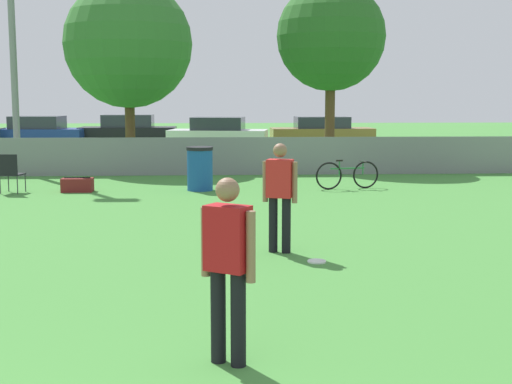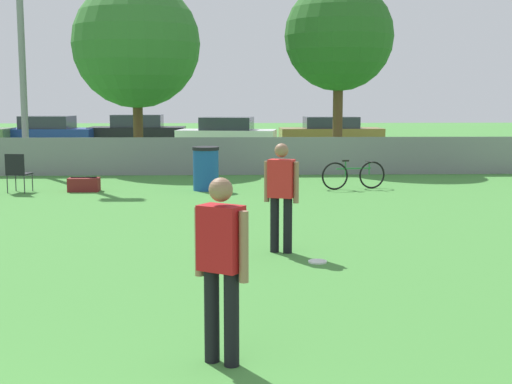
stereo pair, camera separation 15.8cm
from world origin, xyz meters
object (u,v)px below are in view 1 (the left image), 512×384
frisbee_disc (317,261)px  folding_chair_sideline (10,171)px  parked_car_dark (128,132)px  player_thrower_red (228,259)px  bicycle_sideline (347,175)px  player_defender_red (280,191)px  gear_bag_sideline (77,185)px  parked_car_tan (322,133)px  tree_near_pole (128,44)px  parked_car_white (218,135)px  tree_far_right (331,37)px  trash_bin (200,168)px  parked_car_blue (38,133)px

frisbee_disc → folding_chair_sideline: 9.70m
parked_car_dark → player_thrower_red: bearing=-81.1°
bicycle_sideline → player_defender_red: bearing=-120.5°
frisbee_disc → folding_chair_sideline: bearing=129.9°
gear_bag_sideline → parked_car_tan: parked_car_tan is taller
tree_near_pole → frisbee_disc: size_ratio=23.07×
tree_near_pole → bicycle_sideline: 9.27m
parked_car_dark → parked_car_tan: size_ratio=0.93×
parked_car_white → parked_car_tan: size_ratio=0.95×
parked_car_tan → player_thrower_red: bearing=-101.4°
tree_near_pole → parked_car_tan: (7.48, 8.18, -3.24)m
player_defender_red → player_thrower_red: 4.43m
bicycle_sideline → parked_car_tan: (1.46, 14.26, 0.33)m
tree_far_right → trash_bin: bearing=-124.6°
player_defender_red → folding_chair_sideline: (-5.76, 6.77, -0.38)m
gear_bag_sideline → parked_car_blue: parked_car_blue is taller
player_defender_red → frisbee_disc: (0.45, -0.66, -0.89)m
trash_bin → parked_car_dark: size_ratio=0.25×
gear_bag_sideline → parked_car_white: 13.39m
trash_bin → parked_car_blue: parked_car_blue is taller
bicycle_sideline → trash_bin: 3.63m
player_defender_red → tree_far_right: bearing=98.7°
folding_chair_sideline → parked_car_dark: size_ratio=0.22×
folding_chair_sideline → parked_car_dark: parked_car_dark is taller
tree_near_pole → bicycle_sideline: size_ratio=3.68×
trash_bin → gear_bag_sideline: trash_bin is taller
trash_bin → parked_car_dark: 15.34m
player_thrower_red → gear_bag_sideline: size_ratio=2.19×
player_defender_red → parked_car_blue: bearing=133.0°
frisbee_disc → parked_car_dark: bearing=103.2°
parked_car_blue → player_defender_red: bearing=-64.0°
player_defender_red → parked_car_dark: bearing=123.3°
trash_bin → parked_car_dark: (-3.54, 14.93, 0.18)m
bicycle_sideline → parked_car_blue: parked_car_blue is taller
tree_far_right → frisbee_disc: (-2.34, -13.69, -4.16)m
folding_chair_sideline → bicycle_sideline: folding_chair_sideline is taller
folding_chair_sideline → trash_bin: (4.44, 0.31, 0.01)m
tree_near_pole → parked_car_dark: bearing=97.4°
tree_near_pole → player_thrower_red: bearing=-80.6°
gear_bag_sideline → parked_car_blue: 15.05m
player_defender_red → trash_bin: (-1.32, 7.08, -0.37)m
gear_bag_sideline → tree_far_right: bearing=40.7°
gear_bag_sideline → parked_car_dark: bearing=92.3°
player_defender_red → frisbee_disc: size_ratio=6.15×
tree_far_right → gear_bag_sideline: 10.12m
frisbee_disc → parked_car_white: parked_car_white is taller
gear_bag_sideline → parked_car_blue: (-4.43, 14.38, 0.52)m
parked_car_tan → frisbee_disc: bearing=-99.9°
tree_far_right → parked_car_blue: (-11.47, 8.32, -3.49)m
bicycle_sideline → tree_far_right: bearing=72.7°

